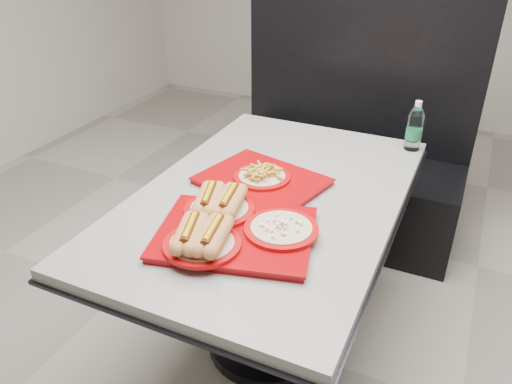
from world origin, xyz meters
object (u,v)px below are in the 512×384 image
at_px(booth_bench, 345,161).
at_px(tray_far, 262,178).
at_px(diner_table, 270,231).
at_px(water_bottle, 415,129).
at_px(tray_near, 229,226).

distance_m(booth_bench, tray_far, 1.11).
distance_m(diner_table, water_bottle, 0.78).
xyz_separation_m(tray_near, tray_far, (-0.05, 0.36, -0.01)).
height_order(tray_near, water_bottle, water_bottle).
xyz_separation_m(booth_bench, tray_far, (-0.06, -1.04, 0.37)).
xyz_separation_m(diner_table, booth_bench, (0.00, 1.09, -0.18)).
xyz_separation_m(booth_bench, water_bottle, (0.40, -0.48, 0.44)).
bearing_deg(diner_table, tray_near, -91.23).
relative_size(tray_near, tray_far, 1.10).
bearing_deg(tray_near, booth_bench, 89.73).
bearing_deg(water_bottle, diner_table, -122.94).
height_order(diner_table, tray_near, tray_near).
bearing_deg(tray_near, diner_table, 88.77).
xyz_separation_m(diner_table, tray_far, (-0.06, 0.05, 0.19)).
bearing_deg(diner_table, tray_far, 138.72).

